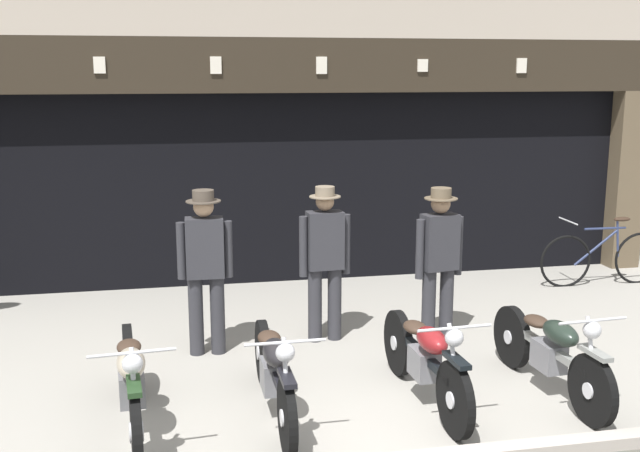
# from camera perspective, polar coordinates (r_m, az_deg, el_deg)

# --- Properties ---
(shop_facade) EXTENTS (11.34, 4.42, 6.79)m
(shop_facade) POSITION_cam_1_polar(r_m,az_deg,el_deg) (11.93, -5.04, 6.32)
(shop_facade) COLOR black
(shop_facade) RESTS_ON ground
(motorcycle_left) EXTENTS (0.62, 2.08, 0.93)m
(motorcycle_left) POSITION_cam_1_polar(r_m,az_deg,el_deg) (6.38, -13.97, -11.33)
(motorcycle_left) COLOR black
(motorcycle_left) RESTS_ON ground
(motorcycle_center_left) EXTENTS (0.62, 2.00, 0.90)m
(motorcycle_center_left) POSITION_cam_1_polar(r_m,az_deg,el_deg) (6.50, -3.47, -10.78)
(motorcycle_center_left) COLOR black
(motorcycle_center_left) RESTS_ON ground
(motorcycle_center) EXTENTS (0.62, 1.96, 0.91)m
(motorcycle_center) POSITION_cam_1_polar(r_m,az_deg,el_deg) (6.79, 7.91, -9.81)
(motorcycle_center) COLOR black
(motorcycle_center) RESTS_ON ground
(motorcycle_center_right) EXTENTS (0.62, 1.94, 0.91)m
(motorcycle_center_right) POSITION_cam_1_polar(r_m,az_deg,el_deg) (7.21, 16.94, -8.95)
(motorcycle_center_right) COLOR black
(motorcycle_center_right) RESTS_ON ground
(salesman_left) EXTENTS (0.56, 0.35, 1.72)m
(salesman_left) POSITION_cam_1_polar(r_m,az_deg,el_deg) (7.80, -8.62, -2.84)
(salesman_left) COLOR #2D2D33
(salesman_left) RESTS_ON ground
(shopkeeper_center) EXTENTS (0.56, 0.33, 1.69)m
(shopkeeper_center) POSITION_cam_1_polar(r_m,az_deg,el_deg) (8.11, 0.36, -2.31)
(shopkeeper_center) COLOR #2D2D33
(shopkeeper_center) RESTS_ON ground
(salesman_right) EXTENTS (0.55, 0.35, 1.67)m
(salesman_right) POSITION_cam_1_polar(r_m,az_deg,el_deg) (8.24, 8.93, -2.27)
(salesman_right) COLOR #2D2D33
(salesman_right) RESTS_ON ground
(advert_board_near) EXTENTS (0.72, 0.03, 1.06)m
(advert_board_near) POSITION_cam_1_polar(r_m,az_deg,el_deg) (10.70, 4.63, 5.05)
(advert_board_near) COLOR silver
(advert_board_far) EXTENTS (0.72, 0.03, 1.03)m
(advert_board_far) POSITION_cam_1_polar(r_m,az_deg,el_deg) (11.08, 10.59, 5.61)
(advert_board_far) COLOR silver
(leaning_bicycle) EXTENTS (1.82, 0.50, 0.96)m
(leaning_bicycle) POSITION_cam_1_polar(r_m,az_deg,el_deg) (11.06, 20.52, -2.21)
(leaning_bicycle) COLOR black
(leaning_bicycle) RESTS_ON ground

